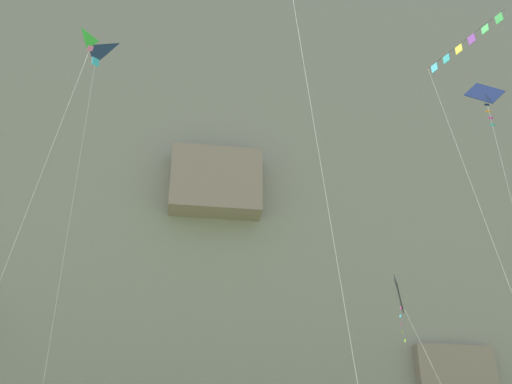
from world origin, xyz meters
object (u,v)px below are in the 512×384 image
object	(u,v)px
kite_delta_upper_mid	(88,71)
kite_diamond_high_center	(486,99)
kite_banner_mid_left	(469,64)
kite_delta_mid_center	(86,60)
kite_diamond_mid_right	(402,301)

from	to	relation	value
kite_delta_upper_mid	kite_diamond_high_center	world-z (taller)	kite_diamond_high_center
kite_delta_upper_mid	kite_banner_mid_left	distance (m)	19.26
kite_banner_mid_left	kite_delta_mid_center	world-z (taller)	kite_banner_mid_left
kite_delta_upper_mid	kite_diamond_mid_right	world-z (taller)	kite_delta_upper_mid
kite_delta_upper_mid	kite_banner_mid_left	size ratio (longest dim) A/B	0.86
kite_banner_mid_left	kite_delta_mid_center	xyz separation A→B (m)	(-19.98, 3.68, 1.06)
kite_diamond_mid_right	kite_diamond_high_center	bearing A→B (deg)	21.49
kite_banner_mid_left	kite_diamond_high_center	bearing A→B (deg)	55.39
kite_delta_upper_mid	kite_diamond_mid_right	size ratio (longest dim) A/B	1.56
kite_delta_upper_mid	kite_diamond_mid_right	xyz separation A→B (m)	(15.48, 5.77, -7.84)
kite_diamond_mid_right	kite_diamond_high_center	world-z (taller)	kite_diamond_high_center
kite_banner_mid_left	kite_diamond_high_center	distance (m)	10.98
kite_diamond_mid_right	kite_diamond_high_center	size ratio (longest dim) A/B	0.47
kite_delta_upper_mid	kite_delta_mid_center	world-z (taller)	kite_delta_mid_center
kite_delta_mid_center	kite_diamond_high_center	world-z (taller)	kite_diamond_high_center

